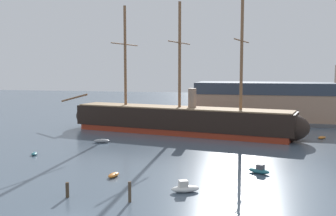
{
  "coord_description": "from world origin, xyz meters",
  "views": [
    {
      "loc": [
        16.73,
        -31.03,
        13.86
      ],
      "look_at": [
        0.96,
        35.11,
        7.14
      ],
      "focal_mm": 42.05,
      "sensor_mm": 36.0,
      "label": 1
    }
  ],
  "objects_px": {
    "dockside_warehouse_right": "(304,103)",
    "dinghy_near_centre": "(113,175)",
    "dinghy_alongside_bow": "(102,141)",
    "mooring_piling_left_pair": "(130,192)",
    "motorboat_foreground_right": "(185,188)",
    "dinghy_far_right": "(322,137)",
    "motorboat_mid_right": "(259,170)",
    "dinghy_distant_centre": "(203,123)",
    "mooring_piling_nearest": "(67,190)",
    "tall_ship": "(179,120)",
    "dinghy_mid_left": "(34,154)"
  },
  "relations": [
    {
      "from": "mooring_piling_left_pair",
      "to": "dockside_warehouse_right",
      "type": "bearing_deg",
      "value": 70.79
    },
    {
      "from": "dinghy_far_right",
      "to": "mooring_piling_nearest",
      "type": "relative_size",
      "value": 1.38
    },
    {
      "from": "dinghy_near_centre",
      "to": "dockside_warehouse_right",
      "type": "relative_size",
      "value": 0.04
    },
    {
      "from": "mooring_piling_nearest",
      "to": "mooring_piling_left_pair",
      "type": "distance_m",
      "value": 7.09
    },
    {
      "from": "dinghy_near_centre",
      "to": "dinghy_distant_centre",
      "type": "relative_size",
      "value": 0.84
    },
    {
      "from": "tall_ship",
      "to": "dinghy_distant_centre",
      "type": "distance_m",
      "value": 15.75
    },
    {
      "from": "motorboat_foreground_right",
      "to": "dinghy_far_right",
      "type": "xyz_separation_m",
      "value": [
        20.17,
        40.01,
        -0.22
      ]
    },
    {
      "from": "mooring_piling_nearest",
      "to": "motorboat_foreground_right",
      "type": "bearing_deg",
      "value": 21.62
    },
    {
      "from": "motorboat_mid_right",
      "to": "mooring_piling_nearest",
      "type": "relative_size",
      "value": 1.95
    },
    {
      "from": "motorboat_mid_right",
      "to": "dinghy_distant_centre",
      "type": "height_order",
      "value": "motorboat_mid_right"
    },
    {
      "from": "dinghy_far_right",
      "to": "dockside_warehouse_right",
      "type": "height_order",
      "value": "dockside_warehouse_right"
    },
    {
      "from": "motorboat_foreground_right",
      "to": "dinghy_alongside_bow",
      "type": "distance_m",
      "value": 33.32
    },
    {
      "from": "mooring_piling_left_pair",
      "to": "mooring_piling_nearest",
      "type": "bearing_deg",
      "value": -179.03
    },
    {
      "from": "dinghy_alongside_bow",
      "to": "mooring_piling_left_pair",
      "type": "relative_size",
      "value": 1.46
    },
    {
      "from": "dinghy_alongside_bow",
      "to": "tall_ship",
      "type": "bearing_deg",
      "value": 48.53
    },
    {
      "from": "motorboat_foreground_right",
      "to": "dinghy_near_centre",
      "type": "bearing_deg",
      "value": 158.34
    },
    {
      "from": "tall_ship",
      "to": "dockside_warehouse_right",
      "type": "bearing_deg",
      "value": 41.05
    },
    {
      "from": "dinghy_near_centre",
      "to": "dinghy_distant_centre",
      "type": "distance_m",
      "value": 50.97
    },
    {
      "from": "dockside_warehouse_right",
      "to": "dinghy_near_centre",
      "type": "bearing_deg",
      "value": -115.94
    },
    {
      "from": "mooring_piling_nearest",
      "to": "dinghy_alongside_bow",
      "type": "bearing_deg",
      "value": 106.38
    },
    {
      "from": "motorboat_mid_right",
      "to": "mooring_piling_left_pair",
      "type": "relative_size",
      "value": 1.48
    },
    {
      "from": "mooring_piling_left_pair",
      "to": "dockside_warehouse_right",
      "type": "height_order",
      "value": "dockside_warehouse_right"
    },
    {
      "from": "dinghy_far_right",
      "to": "mooring_piling_left_pair",
      "type": "bearing_deg",
      "value": -119.37
    },
    {
      "from": "dockside_warehouse_right",
      "to": "tall_ship",
      "type": "bearing_deg",
      "value": -138.95
    },
    {
      "from": "dinghy_near_centre",
      "to": "motorboat_mid_right",
      "type": "relative_size",
      "value": 0.72
    },
    {
      "from": "tall_ship",
      "to": "dinghy_alongside_bow",
      "type": "height_order",
      "value": "tall_ship"
    },
    {
      "from": "mooring_piling_nearest",
      "to": "mooring_piling_left_pair",
      "type": "xyz_separation_m",
      "value": [
        7.08,
        0.12,
        0.26
      ]
    },
    {
      "from": "dinghy_distant_centre",
      "to": "dinghy_far_right",
      "type": "bearing_deg",
      "value": -29.56
    },
    {
      "from": "dockside_warehouse_right",
      "to": "dinghy_mid_left",
      "type": "bearing_deg",
      "value": -132.49
    },
    {
      "from": "dinghy_far_right",
      "to": "dockside_warehouse_right",
      "type": "xyz_separation_m",
      "value": [
        -1.3,
        23.74,
        4.92
      ]
    },
    {
      "from": "dinghy_distant_centre",
      "to": "dockside_warehouse_right",
      "type": "distance_m",
      "value": 26.83
    },
    {
      "from": "dinghy_far_right",
      "to": "mooring_piling_nearest",
      "type": "distance_m",
      "value": 55.18
    },
    {
      "from": "tall_ship",
      "to": "dinghy_distant_centre",
      "type": "bearing_deg",
      "value": 79.19
    },
    {
      "from": "mooring_piling_nearest",
      "to": "dockside_warehouse_right",
      "type": "height_order",
      "value": "dockside_warehouse_right"
    },
    {
      "from": "tall_ship",
      "to": "mooring_piling_nearest",
      "type": "xyz_separation_m",
      "value": [
        -3.18,
        -44.38,
        -2.22
      ]
    },
    {
      "from": "motorboat_mid_right",
      "to": "dinghy_far_right",
      "type": "distance_m",
      "value": 32.22
    },
    {
      "from": "dinghy_alongside_bow",
      "to": "dinghy_distant_centre",
      "type": "distance_m",
      "value": 32.7
    },
    {
      "from": "motorboat_mid_right",
      "to": "dinghy_distant_centre",
      "type": "relative_size",
      "value": 1.17
    },
    {
      "from": "tall_ship",
      "to": "dockside_warehouse_right",
      "type": "relative_size",
      "value": 0.97
    },
    {
      "from": "motorboat_mid_right",
      "to": "mooring_piling_nearest",
      "type": "height_order",
      "value": "mooring_piling_nearest"
    },
    {
      "from": "motorboat_foreground_right",
      "to": "dinghy_alongside_bow",
      "type": "bearing_deg",
      "value": 129.18
    },
    {
      "from": "dinghy_near_centre",
      "to": "dinghy_alongside_bow",
      "type": "distance_m",
      "value": 24.35
    },
    {
      "from": "motorboat_mid_right",
      "to": "mooring_piling_left_pair",
      "type": "distance_m",
      "value": 19.76
    },
    {
      "from": "dinghy_alongside_bow",
      "to": "mooring_piling_nearest",
      "type": "height_order",
      "value": "mooring_piling_nearest"
    },
    {
      "from": "dinghy_mid_left",
      "to": "dinghy_alongside_bow",
      "type": "bearing_deg",
      "value": 63.21
    },
    {
      "from": "dinghy_near_centre",
      "to": "dinghy_distant_centre",
      "type": "xyz_separation_m",
      "value": [
        4.21,
        50.8,
        0.04
      ]
    },
    {
      "from": "tall_ship",
      "to": "motorboat_mid_right",
      "type": "relative_size",
      "value": 17.84
    },
    {
      "from": "dinghy_mid_left",
      "to": "dinghy_distant_centre",
      "type": "relative_size",
      "value": 0.77
    },
    {
      "from": "tall_ship",
      "to": "dinghy_mid_left",
      "type": "distance_m",
      "value": 32.33
    },
    {
      "from": "motorboat_mid_right",
      "to": "mooring_piling_left_pair",
      "type": "bearing_deg",
      "value": -131.51
    }
  ]
}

